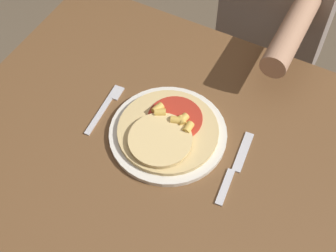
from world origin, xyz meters
TOP-DOWN VIEW (x-y plane):
  - dining_table at (0.00, 0.00)m, footprint 1.12×0.92m
  - plate at (-0.02, 0.05)m, footprint 0.30×0.30m
  - pizza at (-0.02, 0.05)m, footprint 0.25×0.25m
  - fork at (-0.21, 0.06)m, footprint 0.03×0.18m
  - knife at (0.16, 0.04)m, footprint 0.03×0.22m
  - person_diner at (0.05, 0.69)m, footprint 0.34×0.52m

SIDE VIEW (x-z plane):
  - dining_table at x=0.00m, z-range 0.27..1.03m
  - person_diner at x=0.05m, z-range 0.10..1.31m
  - fork at x=-0.21m, z-range 0.76..0.77m
  - knife at x=0.16m, z-range 0.76..0.77m
  - plate at x=-0.02m, z-range 0.76..0.78m
  - pizza at x=-0.02m, z-range 0.77..0.81m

